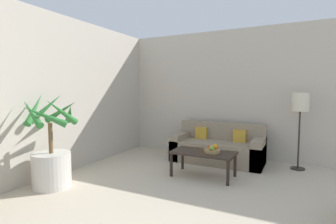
{
  "coord_description": "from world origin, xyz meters",
  "views": [
    {
      "loc": [
        0.06,
        0.84,
        1.42
      ],
      "look_at": [
        -2.29,
        5.44,
        1.0
      ],
      "focal_mm": 28.0,
      "sensor_mm": 36.0,
      "label": 1
    }
  ],
  "objects_px": {
    "potted_palm": "(51,157)",
    "fruit_bowl": "(212,151)",
    "orange_fruit": "(216,146)",
    "coffee_table": "(203,155)",
    "sofa_loveseat": "(218,149)",
    "floor_lamp": "(300,106)",
    "apple_red": "(210,147)",
    "apple_green": "(212,148)"
  },
  "relations": [
    {
      "from": "orange_fruit",
      "to": "apple_green",
      "type": "bearing_deg",
      "value": -102.2
    },
    {
      "from": "coffee_table",
      "to": "orange_fruit",
      "type": "height_order",
      "value": "orange_fruit"
    },
    {
      "from": "coffee_table",
      "to": "apple_red",
      "type": "bearing_deg",
      "value": 33.54
    },
    {
      "from": "orange_fruit",
      "to": "coffee_table",
      "type": "bearing_deg",
      "value": -156.05
    },
    {
      "from": "fruit_bowl",
      "to": "apple_green",
      "type": "xyz_separation_m",
      "value": [
        0.01,
        -0.05,
        0.07
      ]
    },
    {
      "from": "sofa_loveseat",
      "to": "apple_green",
      "type": "bearing_deg",
      "value": -79.16
    },
    {
      "from": "coffee_table",
      "to": "apple_green",
      "type": "height_order",
      "value": "apple_green"
    },
    {
      "from": "sofa_loveseat",
      "to": "orange_fruit",
      "type": "distance_m",
      "value": 0.97
    },
    {
      "from": "sofa_loveseat",
      "to": "floor_lamp",
      "type": "xyz_separation_m",
      "value": [
        1.44,
        0.16,
        0.88
      ]
    },
    {
      "from": "sofa_loveseat",
      "to": "apple_red",
      "type": "bearing_deg",
      "value": -81.57
    },
    {
      "from": "potted_palm",
      "to": "floor_lamp",
      "type": "height_order",
      "value": "potted_palm"
    },
    {
      "from": "sofa_loveseat",
      "to": "fruit_bowl",
      "type": "bearing_deg",
      "value": -79.05
    },
    {
      "from": "potted_palm",
      "to": "apple_red",
      "type": "height_order",
      "value": "potted_palm"
    },
    {
      "from": "potted_palm",
      "to": "apple_red",
      "type": "relative_size",
      "value": 21.88
    },
    {
      "from": "potted_palm",
      "to": "apple_green",
      "type": "xyz_separation_m",
      "value": [
        1.98,
        1.42,
        0.06
      ]
    },
    {
      "from": "floor_lamp",
      "to": "apple_green",
      "type": "height_order",
      "value": "floor_lamp"
    },
    {
      "from": "fruit_bowl",
      "to": "potted_palm",
      "type": "bearing_deg",
      "value": -143.29
    },
    {
      "from": "potted_palm",
      "to": "apple_green",
      "type": "distance_m",
      "value": 2.44
    },
    {
      "from": "orange_fruit",
      "to": "potted_palm",
      "type": "bearing_deg",
      "value": -142.39
    },
    {
      "from": "apple_red",
      "to": "sofa_loveseat",
      "type": "bearing_deg",
      "value": 98.43
    },
    {
      "from": "apple_red",
      "to": "orange_fruit",
      "type": "height_order",
      "value": "orange_fruit"
    },
    {
      "from": "fruit_bowl",
      "to": "apple_green",
      "type": "bearing_deg",
      "value": -81.24
    },
    {
      "from": "potted_palm",
      "to": "floor_lamp",
      "type": "relative_size",
      "value": 1.02
    },
    {
      "from": "floor_lamp",
      "to": "apple_red",
      "type": "xyz_separation_m",
      "value": [
        -1.3,
        -1.09,
        -0.64
      ]
    },
    {
      "from": "potted_palm",
      "to": "apple_red",
      "type": "bearing_deg",
      "value": 38.53
    },
    {
      "from": "potted_palm",
      "to": "apple_green",
      "type": "relative_size",
      "value": 17.07
    },
    {
      "from": "potted_palm",
      "to": "coffee_table",
      "type": "height_order",
      "value": "potted_palm"
    },
    {
      "from": "apple_red",
      "to": "apple_green",
      "type": "bearing_deg",
      "value": -61.05
    },
    {
      "from": "floor_lamp",
      "to": "coffee_table",
      "type": "relative_size",
      "value": 1.33
    },
    {
      "from": "floor_lamp",
      "to": "orange_fruit",
      "type": "relative_size",
      "value": 16.77
    },
    {
      "from": "coffee_table",
      "to": "apple_red",
      "type": "height_order",
      "value": "apple_red"
    },
    {
      "from": "coffee_table",
      "to": "orange_fruit",
      "type": "distance_m",
      "value": 0.25
    },
    {
      "from": "coffee_table",
      "to": "orange_fruit",
      "type": "relative_size",
      "value": 12.57
    },
    {
      "from": "apple_red",
      "to": "orange_fruit",
      "type": "bearing_deg",
      "value": 11.91
    },
    {
      "from": "potted_palm",
      "to": "fruit_bowl",
      "type": "relative_size",
      "value": 5.34
    },
    {
      "from": "floor_lamp",
      "to": "orange_fruit",
      "type": "distance_m",
      "value": 1.74
    },
    {
      "from": "sofa_loveseat",
      "to": "orange_fruit",
      "type": "bearing_deg",
      "value": -76.0
    },
    {
      "from": "apple_red",
      "to": "floor_lamp",
      "type": "bearing_deg",
      "value": 40.02
    },
    {
      "from": "potted_palm",
      "to": "orange_fruit",
      "type": "relative_size",
      "value": 17.05
    },
    {
      "from": "coffee_table",
      "to": "apple_red",
      "type": "distance_m",
      "value": 0.18
    },
    {
      "from": "sofa_loveseat",
      "to": "orange_fruit",
      "type": "xyz_separation_m",
      "value": [
        0.23,
        -0.91,
        0.24
      ]
    },
    {
      "from": "floor_lamp",
      "to": "fruit_bowl",
      "type": "bearing_deg",
      "value": -137.33
    }
  ]
}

